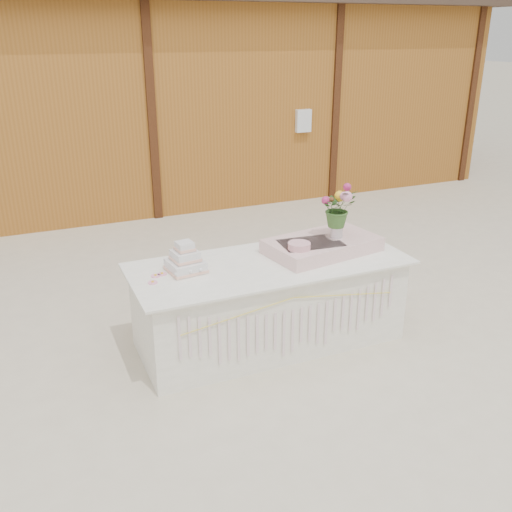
# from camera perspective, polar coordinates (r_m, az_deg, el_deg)

# --- Properties ---
(ground) EXTENTS (80.00, 80.00, 0.00)m
(ground) POSITION_cam_1_polar(r_m,az_deg,el_deg) (5.23, 1.32, -8.47)
(ground) COLOR beige
(ground) RESTS_ON ground
(barn) EXTENTS (12.60, 4.60, 3.30)m
(barn) POSITION_cam_1_polar(r_m,az_deg,el_deg) (10.32, -13.26, 15.82)
(barn) COLOR #92591E
(barn) RESTS_ON ground
(cake_table) EXTENTS (2.40, 1.00, 0.77)m
(cake_table) POSITION_cam_1_polar(r_m,az_deg,el_deg) (5.04, 1.38, -4.69)
(cake_table) COLOR white
(cake_table) RESTS_ON ground
(wedding_cake) EXTENTS (0.32, 0.32, 0.26)m
(wedding_cake) POSITION_cam_1_polar(r_m,az_deg,el_deg) (4.71, -7.07, -0.55)
(wedding_cake) COLOR silver
(wedding_cake) RESTS_ON cake_table
(pink_cake_stand) EXTENTS (0.25, 0.25, 0.18)m
(pink_cake_stand) POSITION_cam_1_polar(r_m,az_deg,el_deg) (4.87, 4.32, 0.46)
(pink_cake_stand) COLOR white
(pink_cake_stand) RESTS_ON cake_table
(satin_runner) EXTENTS (1.06, 0.72, 0.12)m
(satin_runner) POSITION_cam_1_polar(r_m,az_deg,el_deg) (5.14, 6.63, 1.08)
(satin_runner) COLOR beige
(satin_runner) RESTS_ON cake_table
(flower_vase) EXTENTS (0.11, 0.11, 0.15)m
(flower_vase) POSITION_cam_1_polar(r_m,az_deg,el_deg) (5.15, 8.08, 2.67)
(flower_vase) COLOR silver
(flower_vase) RESTS_ON satin_runner
(bouquet) EXTENTS (0.32, 0.28, 0.34)m
(bouquet) POSITION_cam_1_polar(r_m,az_deg,el_deg) (5.07, 8.22, 5.30)
(bouquet) COLOR #325A24
(bouquet) RESTS_ON flower_vase
(loose_flowers) EXTENTS (0.22, 0.39, 0.02)m
(loose_flowers) POSITION_cam_1_polar(r_m,az_deg,el_deg) (4.62, -9.81, -2.20)
(loose_flowers) COLOR pink
(loose_flowers) RESTS_ON cake_table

